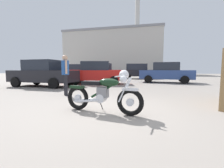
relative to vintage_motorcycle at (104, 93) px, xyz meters
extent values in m
plane|color=gray|center=(0.20, 0.27, -0.49)|extent=(80.00, 80.00, 0.00)
torus|color=black|center=(0.64, -0.19, -0.17)|extent=(0.65, 0.26, 0.64)
cylinder|color=silver|center=(0.64, -0.19, -0.17)|extent=(0.19, 0.12, 0.18)
torus|color=black|center=(-0.76, 0.16, -0.17)|extent=(0.65, 0.26, 0.64)
cylinder|color=silver|center=(-0.76, 0.16, -0.17)|extent=(0.19, 0.12, 0.18)
cube|color=silver|center=(0.64, -0.19, 0.13)|extent=(0.38, 0.21, 0.06)
cube|color=black|center=(-0.78, 0.17, 0.12)|extent=(0.42, 0.22, 0.07)
cylinder|color=silver|center=(0.54, -0.08, 0.11)|extent=(0.29, 0.10, 0.58)
cylinder|color=silver|center=(0.50, -0.23, 0.11)|extent=(0.29, 0.10, 0.58)
sphere|color=silver|center=(0.47, -0.14, 0.35)|extent=(0.17, 0.17, 0.17)
cylinder|color=silver|center=(0.40, -0.12, 0.42)|extent=(0.18, 0.61, 0.03)
sphere|color=silver|center=(0.47, 0.17, 0.44)|extent=(0.25, 0.25, 0.25)
cylinder|color=black|center=(0.00, -0.03, 0.09)|extent=(0.75, 0.24, 0.47)
ellipsoid|color=black|center=(0.12, -0.05, 0.27)|extent=(0.56, 0.34, 0.20)
cube|color=black|center=(-0.33, 0.06, 0.24)|extent=(0.57, 0.32, 0.09)
cube|color=slate|center=(-0.04, -0.02, 0.02)|extent=(0.30, 0.24, 0.26)
cylinder|color=silver|center=(-0.08, -0.01, -0.13)|extent=(0.26, 0.25, 0.22)
cylinder|color=silver|center=(-0.42, 0.18, -0.21)|extent=(0.70, 0.23, 0.14)
cylinder|color=silver|center=(-0.47, -0.01, -0.21)|extent=(0.70, 0.23, 0.14)
cylinder|color=black|center=(-0.13, 0.18, -0.33)|extent=(0.08, 0.23, 0.33)
cylinder|color=black|center=(-2.03, 2.14, -0.06)|extent=(0.12, 0.12, 0.86)
cylinder|color=black|center=(-2.14, 2.28, -0.06)|extent=(0.12, 0.12, 0.86)
cylinder|color=#234C93|center=(-2.08, 2.21, 0.66)|extent=(0.30, 0.30, 0.58)
cylinder|color=tan|center=(-1.97, 2.06, 0.69)|extent=(0.08, 0.08, 0.55)
cylinder|color=tan|center=(-2.20, 2.36, 0.69)|extent=(0.08, 0.08, 0.55)
sphere|color=tan|center=(-2.08, 2.21, 1.06)|extent=(0.22, 0.22, 0.22)
cylinder|color=black|center=(-1.56, 13.09, -0.19)|extent=(0.63, 0.30, 0.60)
cylinder|color=black|center=(-1.88, 11.48, -0.19)|extent=(0.63, 0.30, 0.60)
cylinder|color=black|center=(-3.92, 13.55, -0.19)|extent=(0.63, 0.30, 0.60)
cylinder|color=black|center=(-4.24, 11.94, -0.19)|extent=(0.63, 0.30, 0.60)
cube|color=red|center=(-2.90, 12.51, 0.19)|extent=(4.14, 2.36, 0.76)
cube|color=#232833|center=(-3.14, 12.56, 0.93)|extent=(2.65, 1.96, 0.72)
cylinder|color=black|center=(4.78, 10.14, -0.18)|extent=(0.65, 0.30, 0.62)
cylinder|color=black|center=(4.49, 8.45, -0.18)|extent=(0.65, 0.30, 0.62)
cylinder|color=black|center=(2.12, 10.61, -0.18)|extent=(0.65, 0.30, 0.62)
cylinder|color=black|center=(1.83, 8.92, -0.18)|extent=(0.65, 0.30, 0.62)
cube|color=#2D4784|center=(3.31, 9.53, 0.18)|extent=(4.43, 2.42, 0.72)
cube|color=#232833|center=(3.31, 9.53, 0.86)|extent=(2.24, 1.88, 0.64)
cylinder|color=black|center=(-1.00, 8.52, -0.18)|extent=(0.64, 0.30, 0.62)
cylinder|color=black|center=(-0.71, 6.82, -0.18)|extent=(0.64, 0.30, 0.62)
cylinder|color=black|center=(-3.66, 8.08, -0.18)|extent=(0.64, 0.30, 0.62)
cylinder|color=black|center=(-3.38, 6.38, -0.18)|extent=(0.64, 0.30, 0.62)
cube|color=red|center=(-2.19, 7.45, 0.18)|extent=(4.43, 2.39, 0.72)
cube|color=#232833|center=(-2.19, 7.45, 0.86)|extent=(2.23, 1.87, 0.64)
cylinder|color=black|center=(-6.46, 4.55, -0.18)|extent=(0.64, 0.27, 0.62)
cylinder|color=black|center=(-6.25, 6.26, -0.18)|extent=(0.64, 0.27, 0.62)
cylinder|color=black|center=(-3.78, 4.23, -0.18)|extent=(0.64, 0.27, 0.62)
cylinder|color=black|center=(-3.57, 5.94, -0.18)|extent=(0.64, 0.27, 0.62)
cube|color=black|center=(-5.01, 5.24, 0.18)|extent=(4.37, 2.21, 0.72)
cube|color=#232833|center=(-5.01, 5.24, 0.86)|extent=(2.17, 1.79, 0.64)
cylinder|color=black|center=(2.34, 15.71, -0.19)|extent=(0.61, 0.22, 0.60)
cylinder|color=black|center=(2.41, 14.07, -0.19)|extent=(0.61, 0.22, 0.60)
cylinder|color=black|center=(-0.06, 15.61, -0.19)|extent=(0.61, 0.22, 0.60)
cylinder|color=black|center=(0.01, 13.97, -0.19)|extent=(0.61, 0.22, 0.60)
cube|color=black|center=(1.17, 14.84, 0.19)|extent=(3.97, 1.80, 0.76)
cube|color=#232833|center=(0.92, 14.83, 0.93)|extent=(2.46, 1.62, 0.72)
cylinder|color=black|center=(-6.14, 16.37, -0.19)|extent=(0.62, 0.29, 0.60)
cylinder|color=black|center=(-5.87, 14.75, -0.19)|extent=(0.62, 0.29, 0.60)
cylinder|color=black|center=(-8.51, 15.98, -0.19)|extent=(0.62, 0.29, 0.60)
cylinder|color=black|center=(-8.24, 14.36, -0.19)|extent=(0.62, 0.29, 0.60)
cube|color=red|center=(-7.19, 15.36, 0.19)|extent=(4.12, 2.26, 0.76)
cube|color=#232833|center=(-7.44, 15.32, 0.93)|extent=(2.62, 1.89, 0.72)
cube|color=beige|center=(-4.75, 35.81, 4.63)|extent=(24.47, 12.01, 10.24)
cube|color=gray|center=(-4.75, 35.81, 10.00)|extent=(24.79, 12.33, 0.50)
cylinder|color=beige|center=(1.15, 35.30, 15.19)|extent=(1.10, 1.10, 10.88)
camera|label=1|loc=(0.74, -3.62, 0.57)|focal=24.14mm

